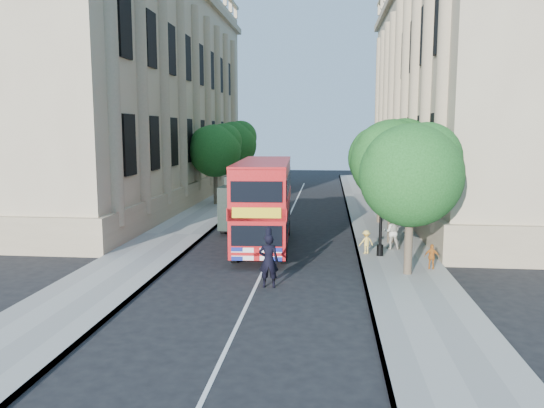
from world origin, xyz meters
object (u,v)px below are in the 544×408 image
(double_decker_bus, at_px, (264,201))
(woman_pedestrian, at_px, (392,232))
(box_van, at_px, (247,203))
(police_constable, at_px, (269,261))
(lamp_post, at_px, (381,203))

(double_decker_bus, distance_m, woman_pedestrian, 6.34)
(box_van, bearing_deg, police_constable, -75.15)
(lamp_post, relative_size, double_decker_bus, 0.56)
(woman_pedestrian, bearing_deg, box_van, -31.03)
(double_decker_bus, bearing_deg, lamp_post, -20.44)
(lamp_post, xyz_separation_m, double_decker_bus, (-5.50, 1.72, -0.19))
(lamp_post, bearing_deg, box_van, 137.11)
(box_van, xyz_separation_m, woman_pedestrian, (7.79, -5.10, -0.59))
(lamp_post, relative_size, police_constable, 2.58)
(box_van, bearing_deg, double_decker_bus, -69.52)
(double_decker_bus, distance_m, police_constable, 6.92)
(lamp_post, height_order, box_van, lamp_post)
(police_constable, relative_size, woman_pedestrian, 1.21)
(lamp_post, bearing_deg, woman_pedestrian, 65.35)
(double_decker_bus, bearing_deg, police_constable, -84.74)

